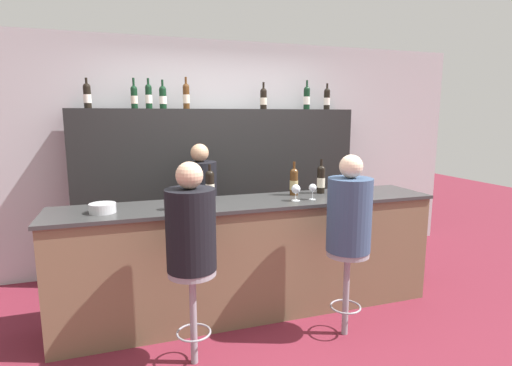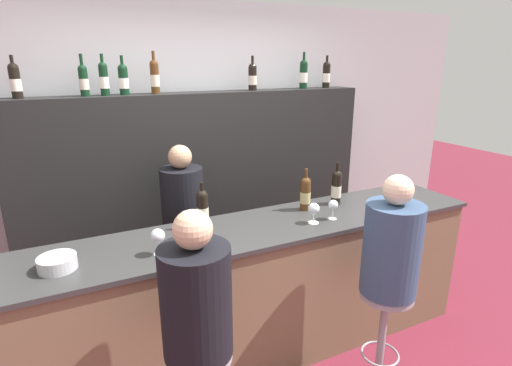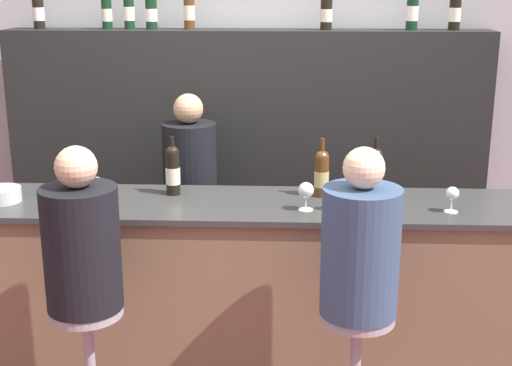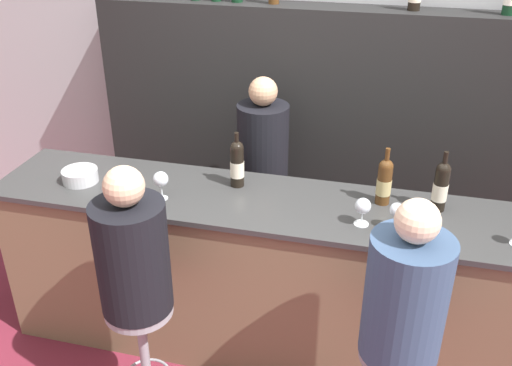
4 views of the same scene
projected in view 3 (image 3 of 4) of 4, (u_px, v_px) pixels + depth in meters
wall_back at (249, 105)px, 4.95m from camera, size 6.40×0.05×2.60m
bar_counter at (236, 292)px, 3.85m from camera, size 3.36×0.62×1.02m
back_bar_cabinet at (248, 167)px, 4.84m from camera, size 3.15×0.28×1.83m
wine_bottle_counter_0 at (173, 170)px, 3.81m from camera, size 0.08×0.08×0.32m
wine_bottle_counter_1 at (322, 173)px, 3.78m from camera, size 0.08×0.08×0.32m
wine_bottle_counter_2 at (375, 172)px, 3.77m from camera, size 0.08×0.08×0.33m
wine_bottle_backbar_0 at (38, 9)px, 4.61m from camera, size 0.07×0.07×0.30m
wine_bottle_backbar_1 at (107, 10)px, 4.59m from camera, size 0.07×0.07×0.31m
wine_bottle_backbar_2 at (129, 9)px, 4.58m from camera, size 0.07×0.07×0.31m
wine_bottle_backbar_3 at (151, 10)px, 4.58m from camera, size 0.08×0.08×0.30m
wine_bottle_backbar_4 at (189, 8)px, 4.57m from camera, size 0.07×0.07×0.33m
wine_bottle_backbar_5 at (326, 10)px, 4.53m from camera, size 0.08×0.08×0.30m
wine_bottle_backbar_6 at (412, 8)px, 4.50m from camera, size 0.08×0.08×0.34m
wine_bottle_backbar_7 at (455, 9)px, 4.49m from camera, size 0.08×0.08×0.31m
wine_glass_0 at (97, 186)px, 3.60m from camera, size 0.08×0.08×0.16m
wine_glass_1 at (306, 191)px, 3.56m from camera, size 0.08×0.08×0.14m
wine_glass_2 at (338, 191)px, 3.55m from camera, size 0.07×0.07×0.14m
wine_glass_3 at (452, 195)px, 3.53m from camera, size 0.07×0.07×0.13m
metal_bowl at (2, 195)px, 3.72m from camera, size 0.20×0.20×0.07m
bar_stool_left at (88, 340)px, 3.28m from camera, size 0.33×0.33×0.71m
guest_seated_left at (81, 242)px, 3.15m from camera, size 0.34×0.34×0.75m
bar_stool_right at (356, 346)px, 3.23m from camera, size 0.33×0.33×0.71m
guest_seated_right at (361, 245)px, 3.09m from camera, size 0.34×0.34×0.76m
bartender at (191, 221)px, 4.47m from camera, size 0.33×0.33×1.48m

